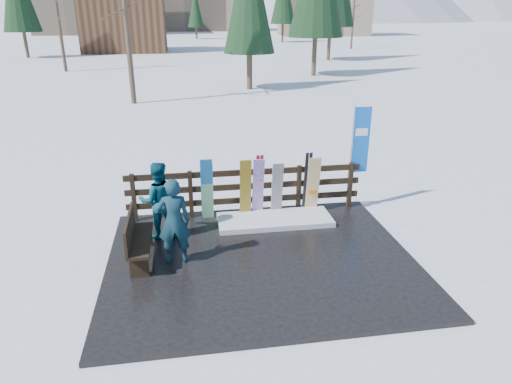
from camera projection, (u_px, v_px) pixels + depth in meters
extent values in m
plane|color=white|center=(261.00, 262.00, 9.08)|extent=(700.00, 700.00, 0.00)
cube|color=black|center=(261.00, 260.00, 9.07)|extent=(6.00, 5.00, 0.08)
cube|color=black|center=(134.00, 198.00, 10.48)|extent=(0.10, 0.10, 1.15)
cube|color=black|center=(191.00, 195.00, 10.67)|extent=(0.10, 0.10, 1.15)
cube|color=black|center=(246.00, 191.00, 10.87)|extent=(0.10, 0.10, 1.15)
cube|color=black|center=(299.00, 188.00, 11.06)|extent=(0.10, 0.10, 1.15)
cube|color=black|center=(350.00, 185.00, 11.25)|extent=(0.10, 0.10, 1.15)
cube|color=black|center=(246.00, 200.00, 10.95)|extent=(5.60, 0.05, 0.14)
cube|color=black|center=(246.00, 186.00, 10.82)|extent=(5.60, 0.05, 0.14)
cube|color=black|center=(246.00, 173.00, 10.69)|extent=(5.60, 0.05, 0.14)
cube|color=white|center=(275.00, 220.00, 10.59)|extent=(2.63, 1.00, 0.12)
cube|color=black|center=(141.00, 240.00, 8.80)|extent=(0.40, 1.50, 0.06)
cube|color=black|center=(139.00, 266.00, 8.33)|extent=(0.34, 0.06, 0.45)
cube|color=black|center=(144.00, 237.00, 9.43)|extent=(0.34, 0.06, 0.45)
cube|color=black|center=(130.00, 228.00, 8.67)|extent=(0.05, 1.50, 0.50)
cube|color=#2887CF|center=(207.00, 189.00, 10.45)|extent=(0.27, 0.43, 1.55)
cube|color=silver|center=(207.00, 192.00, 10.48)|extent=(0.27, 0.28, 1.42)
cube|color=yellow|center=(246.00, 189.00, 10.60)|extent=(0.27, 0.19, 1.45)
cube|color=white|center=(258.00, 188.00, 10.64)|extent=(0.26, 0.30, 1.47)
cube|color=black|center=(277.00, 189.00, 10.74)|extent=(0.26, 0.23, 1.33)
cube|color=silver|center=(313.00, 185.00, 10.85)|extent=(0.30, 0.25, 1.43)
cube|color=#B61634|center=(257.00, 185.00, 10.69)|extent=(0.07, 0.31, 1.55)
cube|color=#B61634|center=(261.00, 185.00, 10.71)|extent=(0.07, 0.31, 1.55)
cube|color=black|center=(305.00, 183.00, 10.87)|extent=(0.08, 0.20, 1.53)
cube|color=black|center=(309.00, 182.00, 10.88)|extent=(0.08, 0.20, 1.53)
cylinder|color=silver|center=(351.00, 157.00, 11.03)|extent=(0.04, 0.04, 2.60)
cube|color=blue|center=(361.00, 140.00, 10.91)|extent=(0.42, 0.02, 1.60)
imported|color=#17494B|center=(174.00, 221.00, 8.62)|extent=(0.63, 0.41, 1.72)
imported|color=#0C465B|center=(158.00, 200.00, 9.64)|extent=(0.90, 0.74, 1.69)
cube|color=tan|center=(324.00, 1.00, 98.25)|extent=(18.00, 12.00, 14.00)
cube|color=brown|center=(124.00, 18.00, 56.98)|extent=(10.00, 8.00, 8.00)
cone|color=black|center=(249.00, 15.00, 28.09)|extent=(3.25, 3.25, 9.02)
cylinder|color=#382B1E|center=(57.00, 7.00, 36.86)|extent=(0.28, 0.28, 10.08)
cone|color=black|center=(19.00, 5.00, 48.55)|extent=(3.91, 3.91, 10.87)
cylinder|color=#382B1E|center=(354.00, 11.00, 61.08)|extent=(0.28, 0.28, 9.77)
cone|color=black|center=(142.00, 7.00, 61.35)|extent=(3.91, 3.91, 10.86)
cone|color=black|center=(283.00, 5.00, 75.46)|extent=(4.21, 4.21, 11.71)
cone|color=black|center=(196.00, 15.00, 85.94)|extent=(3.04, 3.04, 8.45)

